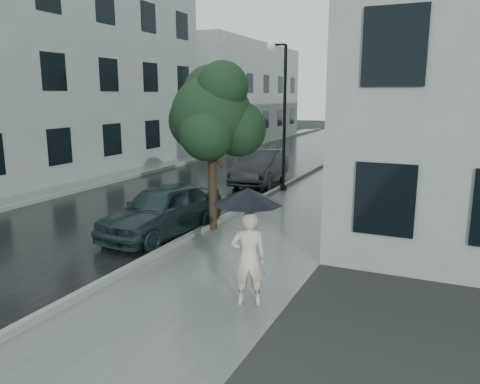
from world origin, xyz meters
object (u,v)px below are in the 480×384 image
at_px(car_near, 163,210).
at_px(car_far, 260,167).
at_px(street_tree, 213,115).
at_px(pedestrian, 248,258).
at_px(lamp_post, 281,108).

relative_size(car_near, car_far, 0.93).
xyz_separation_m(car_near, car_far, (-0.41, 8.05, 0.02)).
bearing_deg(street_tree, pedestrian, -55.62).
relative_size(lamp_post, car_near, 1.41).
distance_m(lamp_post, car_far, 2.99).
xyz_separation_m(pedestrian, street_tree, (-2.80, 4.09, 2.30)).
bearing_deg(car_far, lamp_post, -45.84).
height_order(car_near, car_far, car_far).
height_order(street_tree, car_far, street_tree).
relative_size(street_tree, car_near, 1.14).
xyz_separation_m(pedestrian, lamp_post, (-2.93, 9.96, 2.34)).
height_order(pedestrian, lamp_post, lamp_post).
bearing_deg(lamp_post, car_near, -111.47).
relative_size(street_tree, car_far, 1.07).
bearing_deg(pedestrian, car_far, -93.87).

